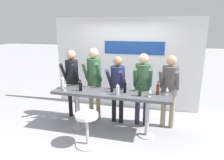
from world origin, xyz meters
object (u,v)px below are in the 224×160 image
at_px(person_left, 94,76).
at_px(wine_glass_0, 150,91).
at_px(person_far_left, 72,76).
at_px(wine_bottle_0, 125,87).
at_px(wine_bottle_5, 140,90).
at_px(wine_bottle_4, 158,89).
at_px(bar_stool, 87,124).
at_px(tasting_table, 111,98).
at_px(wine_bottle_3, 81,86).
at_px(wine_glass_1, 65,85).
at_px(wine_bottle_6, 118,89).
at_px(person_center, 143,82).
at_px(wine_bottle_1, 62,82).
at_px(person_center_left, 118,83).
at_px(person_center_right, 170,84).
at_px(wine_bottle_2, 112,86).
at_px(wine_glass_2, 167,89).

relative_size(person_left, wine_glass_0, 10.46).
bearing_deg(wine_glass_0, person_far_left, 163.03).
bearing_deg(wine_bottle_0, wine_glass_0, -13.93).
distance_m(person_left, wine_bottle_5, 1.36).
xyz_separation_m(wine_bottle_4, wine_bottle_5, (-0.35, -0.17, -0.01)).
xyz_separation_m(bar_stool, wine_bottle_0, (0.63, 0.70, 0.63)).
bearing_deg(tasting_table, wine_bottle_3, -172.51).
relative_size(tasting_table, person_left, 1.42).
bearing_deg(tasting_table, person_left, 138.32).
bearing_deg(wine_glass_1, wine_bottle_6, 0.96).
xyz_separation_m(tasting_table, person_left, (-0.57, 0.51, 0.34)).
bearing_deg(tasting_table, wine_bottle_6, -36.18).
bearing_deg(person_far_left, wine_bottle_5, -24.78).
distance_m(bar_stool, wine_bottle_3, 0.91).
bearing_deg(person_far_left, person_center, -6.63).
bearing_deg(wine_bottle_5, wine_bottle_1, 177.88).
bearing_deg(wine_bottle_6, wine_glass_0, 2.64).
relative_size(wine_bottle_0, wine_bottle_1, 0.94).
distance_m(person_far_left, person_left, 0.60).
xyz_separation_m(person_center, wine_bottle_5, (0.01, -0.60, -0.02)).
xyz_separation_m(person_center_left, wine_bottle_0, (0.27, -0.46, 0.05)).
height_order(person_center_left, person_center, person_center).
bearing_deg(wine_bottle_4, person_center_left, 156.74).
bearing_deg(wine_bottle_0, bar_stool, -132.09).
bearing_deg(person_far_left, bar_stool, -60.36).
bearing_deg(person_center_right, wine_bottle_6, -139.00).
distance_m(person_left, person_center, 1.21).
distance_m(person_center_right, wine_bottle_4, 0.52).
xyz_separation_m(person_center_left, wine_bottle_1, (-1.19, -0.52, 0.06)).
height_order(person_center_left, wine_bottle_3, person_center_left).
height_order(wine_bottle_4, wine_glass_1, wine_bottle_4).
xyz_separation_m(wine_bottle_1, wine_glass_1, (0.13, -0.12, -0.02)).
distance_m(person_center_right, wine_bottle_2, 1.34).
relative_size(wine_bottle_3, wine_bottle_4, 0.86).
distance_m(person_left, wine_bottle_2, 0.78).
height_order(person_far_left, wine_bottle_4, person_far_left).
bearing_deg(person_center_right, wine_glass_0, -113.09).
height_order(wine_bottle_0, wine_glass_1, wine_bottle_0).
relative_size(wine_bottle_0, wine_glass_0, 1.69).
distance_m(bar_stool, person_center_right, 2.07).
distance_m(tasting_table, wine_glass_0, 0.89).
distance_m(person_center_left, wine_bottle_5, 0.85).
height_order(person_left, wine_bottle_0, person_left).
height_order(person_center_left, wine_bottle_5, person_center_left).
relative_size(person_center_right, wine_bottle_3, 6.75).
relative_size(wine_bottle_2, wine_glass_1, 1.71).
xyz_separation_m(person_center_right, wine_glass_2, (-0.06, -0.42, 0.00)).
bearing_deg(person_far_left, wine_bottle_0, -24.20).
height_order(bar_stool, person_left, person_left).
distance_m(person_center_left, wine_glass_0, 1.01).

